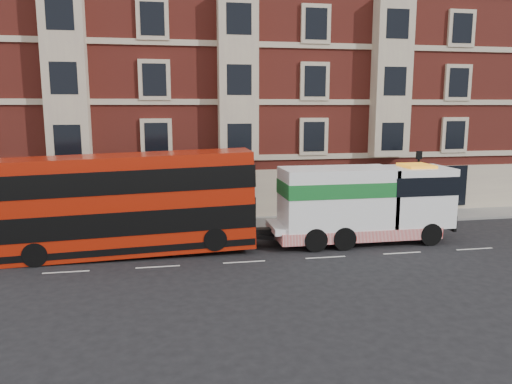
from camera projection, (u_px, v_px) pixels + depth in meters
ground at (244, 262)px, 23.48m from camera, size 120.00×120.00×0.00m
sidewalk at (225, 224)px, 30.74m from camera, size 90.00×3.00×0.15m
victorian_terrace at (218, 67)px, 36.39m from camera, size 45.00×12.00×20.40m
lamp_post_west at (121, 189)px, 27.97m from camera, size 0.35×0.15×4.35m
lamp_post_east at (418, 180)px, 31.18m from camera, size 0.35×0.15×4.35m
double_decker_bus at (128, 202)px, 24.33m from camera, size 12.19×2.80×4.94m
tow_truck at (361, 203)px, 26.56m from camera, size 9.77×2.89×4.07m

